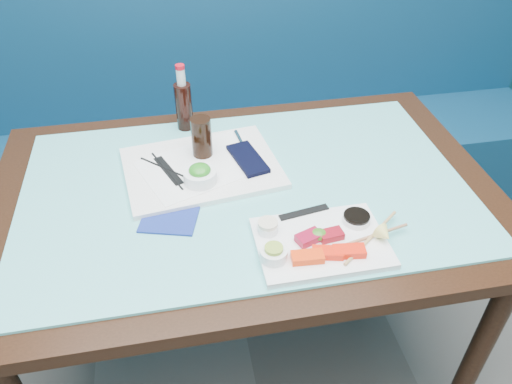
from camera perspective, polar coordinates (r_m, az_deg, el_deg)
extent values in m
cube|color=navy|center=(2.31, -4.28, 1.91)|extent=(3.00, 0.55, 0.45)
cube|color=navy|center=(2.26, -5.61, 14.92)|extent=(3.00, 0.12, 0.95)
cube|color=black|center=(1.40, -1.20, -0.29)|extent=(1.40, 0.90, 0.04)
cylinder|color=black|center=(1.65, 24.20, -16.03)|extent=(0.06, 0.06, 0.71)
cylinder|color=black|center=(1.97, -21.15, -4.14)|extent=(0.06, 0.06, 0.71)
cylinder|color=black|center=(2.07, 14.28, 0.09)|extent=(0.06, 0.06, 0.71)
cube|color=#65CACA|center=(1.39, -1.22, 0.48)|extent=(1.22, 0.76, 0.01)
cube|color=white|center=(1.22, 7.44, -5.78)|extent=(0.31, 0.23, 0.02)
cube|color=#FF380A|center=(1.16, 5.90, -7.41)|extent=(0.08, 0.04, 0.02)
cube|color=#F62109|center=(1.17, 8.21, -6.88)|extent=(0.08, 0.05, 0.02)
cube|color=#FF200A|center=(1.18, 10.60, -6.67)|extent=(0.08, 0.05, 0.02)
cube|color=maroon|center=(1.20, 6.07, -5.21)|extent=(0.07, 0.06, 0.02)
cube|color=maroon|center=(1.21, 8.57, -4.87)|extent=(0.06, 0.04, 0.02)
ellipsoid|color=#34751B|center=(1.21, 7.15, -4.82)|extent=(0.04, 0.04, 0.02)
cylinder|color=white|center=(1.15, 2.03, -7.08)|extent=(0.07, 0.07, 0.03)
cylinder|color=#8FB038|center=(1.14, 2.05, -6.46)|extent=(0.05, 0.05, 0.01)
cylinder|color=white|center=(1.22, 1.35, -4.15)|extent=(0.05, 0.05, 0.02)
cylinder|color=beige|center=(1.21, 1.36, -3.60)|extent=(0.05, 0.05, 0.01)
cylinder|color=white|center=(1.27, 11.39, -3.04)|extent=(0.09, 0.09, 0.01)
cylinder|color=black|center=(1.26, 11.45, -2.71)|extent=(0.08, 0.08, 0.01)
cone|color=#FFF178|center=(1.22, 14.48, -4.75)|extent=(0.05, 0.05, 0.04)
cube|color=black|center=(1.28, 5.50, -2.31)|extent=(0.13, 0.04, 0.00)
cylinder|color=#9D6949|center=(1.23, 12.60, -5.10)|extent=(0.23, 0.06, 0.01)
cylinder|color=tan|center=(1.23, 13.03, -5.03)|extent=(0.19, 0.15, 0.01)
cube|color=white|center=(1.45, -6.22, 2.76)|extent=(0.47, 0.38, 0.02)
cube|color=white|center=(1.44, -6.25, 3.05)|extent=(0.39, 0.34, 0.00)
cylinder|color=white|center=(1.37, -6.39, 1.79)|extent=(0.12, 0.12, 0.04)
ellipsoid|color=#27851E|center=(1.36, -6.46, 2.51)|extent=(0.07, 0.07, 0.03)
cylinder|color=black|center=(1.45, -6.24, 6.25)|extent=(0.08, 0.08, 0.12)
cube|color=black|center=(1.45, -0.95, 3.82)|extent=(0.11, 0.18, 0.01)
cylinder|color=silver|center=(1.54, -1.86, 6.00)|extent=(0.02, 0.10, 0.01)
cylinder|color=black|center=(1.43, -10.15, 2.41)|extent=(0.08, 0.19, 0.01)
cylinder|color=black|center=(1.43, -9.83, 2.46)|extent=(0.16, 0.16, 0.01)
cube|color=black|center=(1.43, -9.99, 2.41)|extent=(0.08, 0.15, 0.00)
cylinder|color=black|center=(1.62, -8.24, 9.63)|extent=(0.07, 0.07, 0.15)
cylinder|color=silver|center=(1.57, -8.58, 12.88)|extent=(0.03, 0.03, 0.05)
cylinder|color=red|center=(1.55, -8.70, 13.95)|extent=(0.04, 0.04, 0.01)
cube|color=navy|center=(1.31, -9.74, -2.65)|extent=(0.17, 0.17, 0.01)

